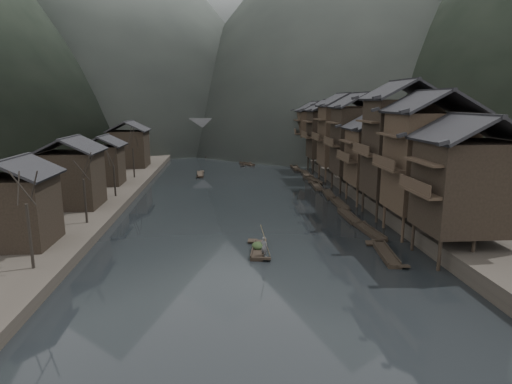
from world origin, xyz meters
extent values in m
plane|color=black|center=(0.00, 0.00, 0.00)|extent=(300.00, 300.00, 0.00)
cube|color=#2D2823|center=(35.00, 40.00, 0.90)|extent=(40.00, 200.00, 1.80)
cube|color=#2D2823|center=(-35.00, 40.00, 0.60)|extent=(40.00, 200.00, 1.20)
cylinder|color=black|center=(14.20, -10.40, 1.30)|extent=(0.30, 0.30, 2.90)
cylinder|color=black|center=(14.20, -5.60, 1.30)|extent=(0.30, 0.30, 2.90)
cylinder|color=black|center=(16.95, -10.40, 1.30)|extent=(0.30, 0.30, 2.90)
cylinder|color=black|center=(16.95, -5.60, 1.30)|extent=(0.30, 0.30, 2.90)
cube|color=black|center=(17.30, -8.00, 6.33)|extent=(7.00, 6.00, 7.47)
cube|color=#32251B|center=(13.30, -8.00, 5.96)|extent=(1.20, 5.70, 0.25)
cylinder|color=#32251B|center=(14.20, -3.40, 1.30)|extent=(0.30, 0.30, 2.90)
cylinder|color=#32251B|center=(14.20, 1.40, 1.30)|extent=(0.30, 0.30, 2.90)
cylinder|color=#32251B|center=(16.95, -3.40, 1.30)|extent=(0.30, 0.30, 2.90)
cylinder|color=#32251B|center=(16.95, 1.40, 1.30)|extent=(0.30, 0.30, 2.90)
cube|color=#32251B|center=(17.30, -1.00, 7.38)|extent=(7.00, 6.00, 9.56)
cube|color=#32251B|center=(13.30, -1.00, 6.90)|extent=(1.20, 5.70, 0.25)
cylinder|color=black|center=(14.20, 3.60, 1.30)|extent=(0.30, 0.30, 2.90)
cylinder|color=black|center=(14.20, 8.40, 1.30)|extent=(0.30, 0.30, 2.90)
cylinder|color=black|center=(16.95, 3.60, 1.30)|extent=(0.30, 0.30, 2.90)
cylinder|color=black|center=(16.95, 8.40, 1.30)|extent=(0.30, 0.30, 2.90)
cube|color=black|center=(17.30, 6.00, 8.01)|extent=(7.00, 6.00, 10.81)
cube|color=#32251B|center=(13.30, 6.00, 7.47)|extent=(1.20, 5.70, 0.25)
cylinder|color=#32251B|center=(14.20, 10.60, 1.30)|extent=(0.30, 0.30, 2.90)
cylinder|color=#32251B|center=(14.20, 15.40, 1.30)|extent=(0.30, 0.30, 2.90)
cylinder|color=#32251B|center=(16.95, 10.60, 1.30)|extent=(0.30, 0.30, 2.90)
cylinder|color=#32251B|center=(16.95, 15.40, 1.30)|extent=(0.30, 0.30, 2.90)
cube|color=#32251B|center=(17.30, 13.00, 6.15)|extent=(7.00, 6.00, 7.10)
cube|color=#32251B|center=(13.30, 13.00, 5.79)|extent=(1.20, 5.70, 0.25)
cylinder|color=black|center=(14.20, 18.60, 1.30)|extent=(0.30, 0.30, 2.90)
cylinder|color=black|center=(14.20, 23.40, 1.30)|extent=(0.30, 0.30, 2.90)
cylinder|color=black|center=(16.95, 18.60, 1.30)|extent=(0.30, 0.30, 2.90)
cylinder|color=black|center=(16.95, 23.40, 1.30)|extent=(0.30, 0.30, 2.90)
cube|color=black|center=(17.30, 21.00, 7.46)|extent=(7.00, 6.00, 9.72)
cube|color=#32251B|center=(13.30, 21.00, 6.97)|extent=(1.20, 5.70, 0.25)
cylinder|color=#32251B|center=(14.20, 27.60, 1.30)|extent=(0.30, 0.30, 2.90)
cylinder|color=#32251B|center=(14.20, 32.40, 1.30)|extent=(0.30, 0.30, 2.90)
cylinder|color=#32251B|center=(16.95, 27.60, 1.30)|extent=(0.30, 0.30, 2.90)
cylinder|color=#32251B|center=(16.95, 32.40, 1.30)|extent=(0.30, 0.30, 2.90)
cube|color=#32251B|center=(17.30, 30.00, 7.52)|extent=(7.00, 6.00, 9.83)
cube|color=#32251B|center=(13.30, 30.00, 7.02)|extent=(1.20, 5.70, 0.25)
cylinder|color=black|center=(14.20, 37.60, 1.30)|extent=(0.30, 0.30, 2.90)
cylinder|color=black|center=(14.20, 42.40, 1.30)|extent=(0.30, 0.30, 2.90)
cylinder|color=black|center=(16.95, 37.60, 1.30)|extent=(0.30, 0.30, 2.90)
cylinder|color=black|center=(16.95, 42.40, 1.30)|extent=(0.30, 0.30, 2.90)
cube|color=black|center=(17.30, 40.00, 7.02)|extent=(7.00, 6.00, 8.84)
cube|color=#32251B|center=(13.30, 40.00, 6.58)|extent=(1.20, 5.70, 0.25)
cylinder|color=#32251B|center=(14.20, 49.60, 1.30)|extent=(0.30, 0.30, 2.90)
cylinder|color=#32251B|center=(14.20, 54.40, 1.30)|extent=(0.30, 0.30, 2.90)
cylinder|color=#32251B|center=(16.95, 49.60, 1.30)|extent=(0.30, 0.30, 2.90)
cylinder|color=#32251B|center=(16.95, 54.40, 1.30)|extent=(0.30, 0.30, 2.90)
cube|color=#32251B|center=(17.30, 52.00, 6.85)|extent=(7.00, 6.00, 8.49)
cube|color=#32251B|center=(13.30, 52.00, 6.42)|extent=(1.20, 5.70, 0.25)
cube|color=black|center=(-20.50, -4.00, 4.20)|extent=(5.50, 5.50, 6.00)
cube|color=black|center=(-20.50, 10.00, 4.45)|extent=(6.00, 6.00, 6.50)
cube|color=black|center=(-20.50, 24.00, 4.10)|extent=(5.00, 5.00, 5.80)
cube|color=black|center=(-20.50, 42.00, 4.60)|extent=(6.50, 6.50, 6.80)
cylinder|color=black|center=(-17.00, -9.75, 3.68)|extent=(0.24, 0.24, 4.97)
cylinder|color=black|center=(-17.00, 2.62, 3.49)|extent=(0.24, 0.24, 4.57)
cylinder|color=black|center=(-17.00, 15.37, 3.26)|extent=(0.24, 0.24, 4.12)
cylinder|color=black|center=(-17.00, 29.71, 3.61)|extent=(0.24, 0.24, 4.83)
cube|color=black|center=(11.27, -6.89, 0.15)|extent=(1.80, 6.10, 0.30)
cube|color=black|center=(11.27, -6.89, 0.33)|extent=(1.84, 5.99, 0.10)
cube|color=black|center=(10.93, -4.02, 0.29)|extent=(1.02, 0.85, 0.33)
cube|color=black|center=(11.61, -9.75, 0.29)|extent=(1.02, 0.85, 0.33)
cube|color=black|center=(12.04, -0.29, 0.15)|extent=(1.65, 6.24, 0.30)
cube|color=black|center=(12.04, -0.29, 0.33)|extent=(1.69, 6.12, 0.10)
cube|color=black|center=(12.31, 2.65, 0.29)|extent=(1.00, 0.84, 0.33)
cube|color=black|center=(11.78, -3.24, 0.29)|extent=(1.00, 0.84, 0.33)
cube|color=black|center=(11.62, 5.56, 0.15)|extent=(1.14, 5.93, 0.30)
cube|color=black|center=(11.62, 5.56, 0.33)|extent=(1.19, 5.81, 0.10)
cube|color=black|center=(11.64, 8.40, 0.29)|extent=(0.94, 0.74, 0.32)
cube|color=black|center=(11.60, 2.72, 0.29)|extent=(0.94, 0.74, 0.32)
cube|color=black|center=(12.20, 11.93, 0.15)|extent=(1.24, 6.72, 0.30)
cube|color=black|center=(12.20, 11.93, 0.33)|extent=(1.30, 6.59, 0.10)
cube|color=black|center=(12.13, 15.14, 0.29)|extent=(0.95, 0.84, 0.34)
cube|color=black|center=(12.27, 8.71, 0.29)|extent=(0.95, 0.84, 0.34)
cube|color=black|center=(12.25, 17.69, 0.15)|extent=(1.73, 6.22, 0.30)
cube|color=black|center=(12.25, 17.69, 0.33)|extent=(1.77, 6.10, 0.10)
cube|color=black|center=(11.94, 20.62, 0.29)|extent=(1.01, 0.85, 0.33)
cube|color=black|center=(12.55, 14.76, 0.29)|extent=(1.01, 0.85, 0.33)
cube|color=black|center=(11.84, 23.93, 0.15)|extent=(1.50, 6.43, 0.30)
cube|color=black|center=(11.84, 23.93, 0.33)|extent=(1.54, 6.30, 0.10)
cube|color=black|center=(11.64, 26.98, 0.29)|extent=(0.98, 0.84, 0.33)
cube|color=black|center=(12.03, 20.88, 0.29)|extent=(0.98, 0.84, 0.33)
cube|color=black|center=(12.32, 29.10, 0.15)|extent=(2.02, 7.20, 0.30)
cube|color=black|center=(12.32, 29.10, 0.33)|extent=(2.06, 7.06, 0.10)
cube|color=black|center=(12.77, 32.48, 0.29)|extent=(1.04, 0.99, 0.35)
cube|color=black|center=(11.87, 25.71, 0.29)|extent=(1.04, 0.99, 0.35)
cube|color=black|center=(12.36, 35.25, 0.15)|extent=(1.56, 7.31, 0.30)
cube|color=black|center=(12.36, 35.25, 0.33)|extent=(1.60, 7.17, 0.10)
cube|color=black|center=(12.14, 38.72, 0.29)|extent=(0.99, 0.95, 0.36)
cube|color=black|center=(12.58, 31.77, 0.29)|extent=(0.99, 0.95, 0.36)
cube|color=black|center=(11.72, 42.87, 0.15)|extent=(1.41, 6.81, 0.30)
cube|color=black|center=(11.72, 42.87, 0.33)|extent=(1.46, 6.68, 0.10)
cube|color=black|center=(11.57, 46.12, 0.29)|extent=(0.97, 0.87, 0.34)
cube|color=black|center=(11.87, 39.63, 0.29)|extent=(0.97, 0.87, 0.34)
cube|color=black|center=(11.63, 47.17, 0.15)|extent=(1.16, 6.20, 0.30)
cube|color=black|center=(11.63, 47.17, 0.33)|extent=(1.21, 6.08, 0.10)
cube|color=black|center=(11.60, 50.14, 0.29)|extent=(0.94, 0.77, 0.33)
cube|color=black|center=(11.66, 44.20, 0.29)|extent=(0.94, 0.77, 0.33)
cube|color=black|center=(11.29, 53.40, 0.15)|extent=(1.86, 7.37, 0.30)
cube|color=black|center=(11.29, 53.40, 0.33)|extent=(1.90, 7.24, 0.10)
cube|color=black|center=(10.92, 56.89, 0.29)|extent=(1.02, 0.99, 0.36)
cube|color=black|center=(11.65, 49.92, 0.29)|extent=(1.02, 0.99, 0.36)
cube|color=black|center=(-6.96, 36.44, 0.15)|extent=(1.41, 5.80, 0.30)
cube|color=black|center=(-6.96, 36.44, 0.33)|extent=(1.46, 5.69, 0.10)
cube|color=black|center=(-6.76, 39.19, 0.29)|extent=(0.90, 0.77, 0.32)
cube|color=black|center=(-7.16, 33.69, 0.29)|extent=(0.90, 0.77, 0.32)
cube|color=black|center=(2.34, 48.80, 0.15)|extent=(3.17, 4.62, 0.30)
cube|color=black|center=(2.34, 48.80, 0.33)|extent=(3.17, 4.57, 0.10)
cube|color=black|center=(3.44, 50.79, 0.29)|extent=(1.03, 0.93, 0.29)
cube|color=black|center=(1.24, 46.82, 0.29)|extent=(1.03, 0.93, 0.29)
cube|color=black|center=(-5.19, 61.58, 0.15)|extent=(3.54, 4.52, 0.30)
cube|color=black|center=(-5.19, 61.58, 0.33)|extent=(3.53, 4.47, 0.10)
cube|color=black|center=(-6.49, 63.47, 0.29)|extent=(1.04, 0.98, 0.30)
cube|color=black|center=(-3.88, 59.68, 0.29)|extent=(1.04, 0.98, 0.30)
cube|color=#4C4C4F|center=(0.00, 72.00, 7.20)|extent=(40.00, 6.00, 1.60)
cube|color=#4C4C4F|center=(0.00, 69.30, 8.50)|extent=(40.00, 0.50, 1.00)
cube|color=#4C4C4F|center=(0.00, 74.70, 8.50)|extent=(40.00, 0.50, 1.00)
cube|color=#4C4C4F|center=(-14.00, 72.00, 3.20)|extent=(3.20, 6.00, 6.40)
cube|color=#4C4C4F|center=(-4.50, 72.00, 3.20)|extent=(3.20, 6.00, 6.40)
cube|color=#4C4C4F|center=(4.50, 72.00, 3.20)|extent=(3.20, 6.00, 6.40)
cube|color=#4C4C4F|center=(14.00, 72.00, 3.20)|extent=(3.20, 6.00, 6.40)
cone|color=gray|center=(0.00, 210.00, 62.82)|extent=(320.00, 320.00, 125.64)
cube|color=black|center=(0.29, -4.86, 0.15)|extent=(1.84, 5.03, 0.30)
cube|color=black|center=(0.29, -4.86, 0.33)|extent=(1.88, 4.94, 0.10)
cube|color=black|center=(-0.09, -2.52, 0.29)|extent=(1.00, 0.75, 0.30)
cube|color=black|center=(0.67, -7.19, 0.29)|extent=(1.00, 0.75, 0.30)
ellipsoid|color=black|center=(0.25, -4.61, 0.79)|extent=(1.18, 1.54, 0.71)
imported|color=#525254|center=(0.59, -6.70, 1.33)|extent=(0.77, 0.75, 1.79)
cylinder|color=#8C7A51|center=(0.79, -6.70, 4.28)|extent=(1.26, 2.11, 4.10)
camera|label=1|loc=(-2.81, -41.23, 13.24)|focal=30.00mm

